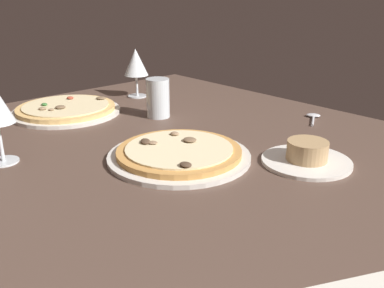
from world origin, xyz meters
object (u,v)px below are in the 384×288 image
(pizza_side, at_px, (66,109))
(spoon, at_px, (313,117))
(pizza_main, at_px, (179,153))
(ramekin_on_saucer, at_px, (307,156))
(wine_glass_near, at_px, (136,64))
(water_glass, at_px, (158,100))

(pizza_side, distance_m, spoon, 0.72)
(pizza_main, xyz_separation_m, ramekin_on_saucer, (0.20, 0.18, 0.01))
(ramekin_on_saucer, height_order, wine_glass_near, wine_glass_near)
(spoon, bearing_deg, water_glass, -134.69)
(ramekin_on_saucer, xyz_separation_m, spoon, (-0.17, 0.30, -0.01))
(pizza_main, xyz_separation_m, water_glass, (-0.28, 0.16, 0.04))
(wine_glass_near, xyz_separation_m, spoon, (0.55, 0.22, -0.11))
(pizza_main, height_order, ramekin_on_saucer, ramekin_on_saucer)
(pizza_main, xyz_separation_m, wine_glass_near, (-0.52, 0.26, 0.10))
(pizza_main, bearing_deg, ramekin_on_saucer, 41.87)
(pizza_side, height_order, water_glass, water_glass)
(pizza_main, height_order, wine_glass_near, wine_glass_near)
(pizza_main, relative_size, ramekin_on_saucer, 1.65)
(pizza_main, height_order, water_glass, water_glass)
(ramekin_on_saucer, height_order, spoon, ramekin_on_saucer)
(spoon, bearing_deg, wine_glass_near, -157.98)
(pizza_main, bearing_deg, wine_glass_near, 153.39)
(pizza_side, relative_size, spoon, 2.98)
(pizza_side, relative_size, ramekin_on_saucer, 1.65)
(ramekin_on_saucer, bearing_deg, spoon, 120.09)
(ramekin_on_saucer, distance_m, spoon, 0.34)
(pizza_side, bearing_deg, pizza_main, 1.81)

